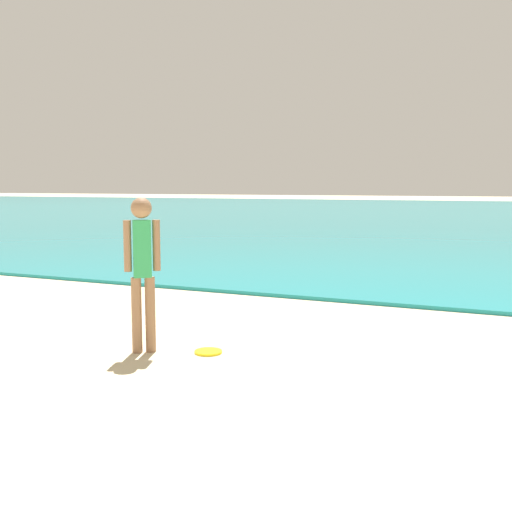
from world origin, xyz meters
TOP-DOWN VIEW (x-y plane):
  - water at (0.00, 40.31)m, footprint 160.00×60.00m
  - person_standing at (-1.05, 6.92)m, footprint 0.31×0.25m
  - frisbee at (-0.43, 7.15)m, footprint 0.28×0.28m

SIDE VIEW (x-z plane):
  - frisbee at x=-0.43m, z-range 0.00..0.03m
  - water at x=0.00m, z-range 0.00..0.06m
  - person_standing at x=-1.05m, z-range 0.11..1.70m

